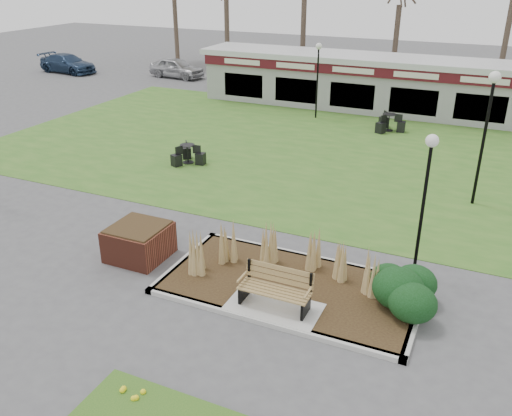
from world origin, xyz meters
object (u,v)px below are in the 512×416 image
at_px(brick_planter, 139,241).
at_px(car_silver, 177,68).
at_px(lamp_post_far_left, 318,64).
at_px(car_black, 277,73).
at_px(food_pavilion, 419,87).
at_px(lamp_post_near_left, 427,175).
at_px(bistro_set_a, 188,157).
at_px(park_bench, 276,288).
at_px(lamp_post_mid_right, 489,110).
at_px(bistro_set_c, 388,125).
at_px(car_blue, 68,63).

relative_size(brick_planter, car_silver, 0.37).
distance_m(brick_planter, lamp_post_far_left, 16.17).
bearing_deg(car_black, food_pavilion, -131.32).
relative_size(lamp_post_near_left, lamp_post_far_left, 1.00).
xyz_separation_m(lamp_post_near_left, lamp_post_far_left, (-7.39, 13.80, 0.00)).
relative_size(food_pavilion, bistro_set_a, 17.16).
distance_m(brick_planter, lamp_post_near_left, 7.80).
distance_m(park_bench, brick_planter, 4.47).
height_order(food_pavilion, car_black, food_pavilion).
relative_size(lamp_post_mid_right, bistro_set_a, 3.11).
bearing_deg(bistro_set_c, food_pavilion, 79.57).
relative_size(park_bench, car_black, 0.35).
bearing_deg(lamp_post_mid_right, park_bench, -113.98).
height_order(food_pavilion, car_blue, food_pavilion).
bearing_deg(car_silver, bistro_set_c, -107.89).
relative_size(park_bench, car_silver, 0.42).
bearing_deg(lamp_post_near_left, car_silver, 134.63).
height_order(park_bench, lamp_post_far_left, lamp_post_far_left).
relative_size(car_black, car_blue, 1.07).
xyz_separation_m(bistro_set_a, car_silver, (-9.95, 15.09, 0.41)).
bearing_deg(brick_planter, lamp_post_mid_right, 43.28).
bearing_deg(lamp_post_near_left, food_pavilion, 99.20).
distance_m(food_pavilion, lamp_post_mid_right, 12.03).
xyz_separation_m(car_silver, car_black, (7.47, 0.35, 0.12)).
relative_size(lamp_post_mid_right, lamp_post_far_left, 1.17).
relative_size(park_bench, brick_planter, 1.13).
distance_m(park_bench, bistro_set_a, 10.69).
xyz_separation_m(lamp_post_near_left, car_blue, (-28.15, 18.37, -2.12)).
xyz_separation_m(park_bench, bistro_set_a, (-7.16, 7.93, -0.31)).
height_order(lamp_post_near_left, bistro_set_c, lamp_post_near_left).
height_order(lamp_post_mid_right, lamp_post_far_left, lamp_post_mid_right).
xyz_separation_m(lamp_post_near_left, car_silver, (-19.82, 20.08, -2.10)).
xyz_separation_m(lamp_post_mid_right, bistro_set_a, (-10.90, -0.49, -2.97)).
xyz_separation_m(bistro_set_c, car_black, (-8.94, 7.47, 0.51)).
relative_size(food_pavilion, lamp_post_near_left, 6.44).
relative_size(brick_planter, bistro_set_c, 0.97).
bearing_deg(lamp_post_far_left, lamp_post_mid_right, -44.69).
distance_m(lamp_post_mid_right, car_silver, 25.59).
height_order(lamp_post_mid_right, bistro_set_a, lamp_post_mid_right).
relative_size(lamp_post_far_left, car_silver, 0.95).
relative_size(park_bench, bistro_set_a, 1.19).
bearing_deg(lamp_post_mid_right, car_silver, 144.99).
distance_m(brick_planter, food_pavilion, 19.49).
relative_size(bistro_set_c, car_black, 0.32).
xyz_separation_m(bistro_set_c, car_silver, (-16.41, 7.11, 0.39)).
bearing_deg(brick_planter, lamp_post_far_left, 90.98).
height_order(lamp_post_far_left, car_silver, lamp_post_far_left).
height_order(car_black, car_blue, car_black).
bearing_deg(car_silver, car_black, -81.74).
bearing_deg(food_pavilion, car_blue, 176.38).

